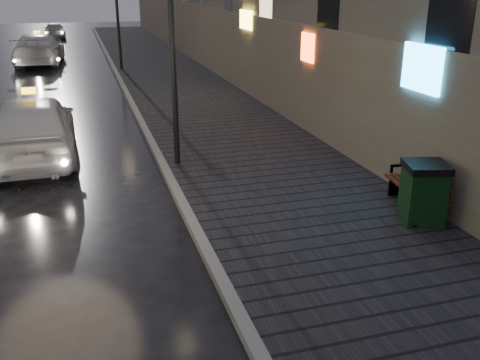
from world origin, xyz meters
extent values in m
plane|color=black|center=(0.00, 0.00, 0.00)|extent=(120.00, 120.00, 0.00)
cube|color=black|center=(3.90, 21.00, 0.07)|extent=(4.60, 58.00, 0.15)
cube|color=slate|center=(1.50, 21.00, 0.07)|extent=(0.20, 58.00, 0.15)
cylinder|color=black|center=(1.85, 6.00, 2.65)|extent=(0.14, 0.14, 5.00)
cylinder|color=black|center=(1.85, 22.00, 2.65)|extent=(0.14, 0.14, 5.00)
cube|color=black|center=(5.75, 1.15, 0.34)|extent=(0.48, 0.13, 0.38)
cube|color=black|center=(5.95, 1.12, 0.68)|extent=(0.07, 0.07, 0.67)
cube|color=black|center=(5.70, 1.16, 0.80)|extent=(0.41, 0.11, 0.05)
cube|color=black|center=(5.95, 2.58, 0.34)|extent=(0.48, 0.13, 0.38)
cube|color=black|center=(6.16, 2.55, 0.68)|extent=(0.07, 0.07, 0.67)
cube|color=black|center=(5.91, 2.59, 0.80)|extent=(0.41, 0.11, 0.05)
cube|color=#401A0D|center=(5.85, 1.87, 0.56)|extent=(0.84, 1.80, 0.04)
cube|color=#401A0D|center=(6.08, 1.83, 0.84)|extent=(0.29, 1.72, 0.38)
cube|color=black|center=(5.60, 1.31, 0.66)|extent=(0.86, 0.86, 1.01)
cube|color=black|center=(5.60, 1.31, 1.23)|extent=(0.92, 0.92, 0.13)
imported|color=silver|center=(-1.54, 7.89, 0.86)|extent=(2.07, 5.06, 1.72)
imported|color=white|center=(-2.30, 25.99, 0.85)|extent=(2.76, 6.00, 1.70)
imported|color=#A3A3AB|center=(-1.86, 41.29, 0.65)|extent=(1.83, 3.94, 1.31)
camera|label=1|loc=(-0.26, -6.49, 4.37)|focal=40.00mm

